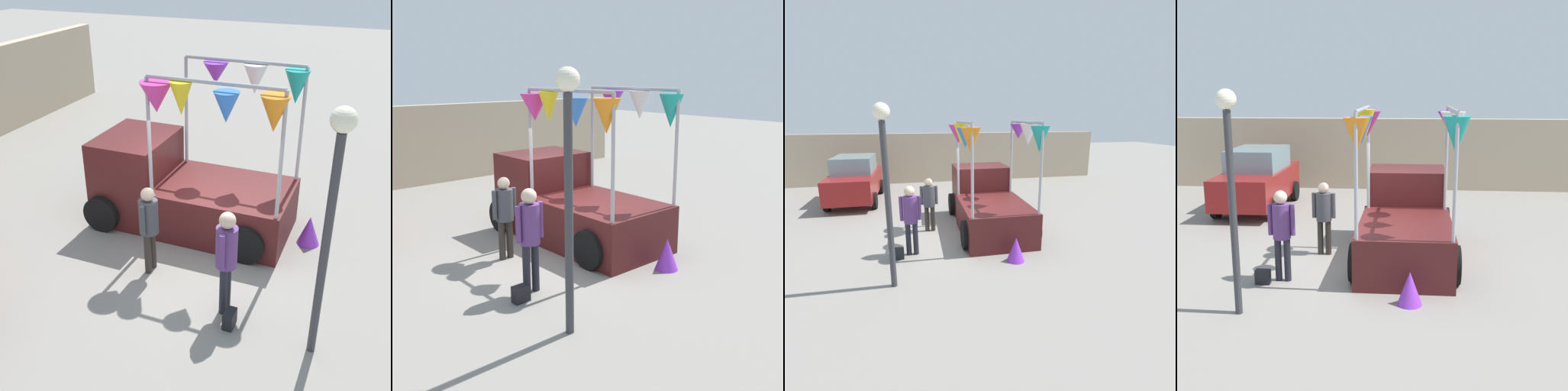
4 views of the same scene
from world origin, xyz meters
TOP-DOWN VIEW (x-y plane):
  - ground_plane at (0.00, 0.00)m, footprint 60.00×60.00m
  - vendor_truck at (1.02, 0.76)m, footprint 2.42×4.11m
  - parked_car at (-3.62, 4.70)m, footprint 1.88×4.00m
  - person_customer at (-1.33, -1.03)m, footprint 0.53×0.34m
  - person_vendor at (-0.80, 0.57)m, footprint 0.53×0.34m
  - handbag at (-1.68, -1.23)m, footprint 0.28×0.16m
  - street_lamp at (-1.71, -2.50)m, footprint 0.32×0.32m
  - brick_boundary_wall at (0.00, 8.13)m, footprint 18.00×0.36m
  - folded_kite_bundle_violet at (1.14, -1.93)m, footprint 0.62×0.62m

SIDE VIEW (x-z plane):
  - ground_plane at x=0.00m, z-range 0.00..0.00m
  - handbag at x=-1.68m, z-range 0.00..0.28m
  - folded_kite_bundle_violet at x=1.14m, z-range 0.00..0.60m
  - vendor_truck at x=1.02m, z-range -0.73..2.59m
  - parked_car at x=-3.62m, z-range 0.00..1.88m
  - person_vendor at x=-0.80m, z-range 0.17..1.83m
  - person_customer at x=-1.33m, z-range 0.20..2.00m
  - brick_boundary_wall at x=0.00m, z-range 0.00..2.60m
  - street_lamp at x=-1.71m, z-range 0.58..4.27m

